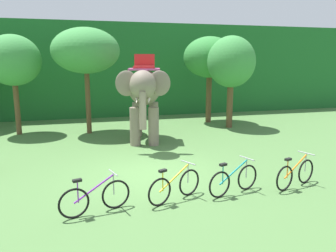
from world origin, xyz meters
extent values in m
plane|color=#4C753D|center=(0.00, 0.00, 0.00)|extent=(80.00, 80.00, 0.00)
cube|color=#1E6028|center=(0.00, 14.03, 2.91)|extent=(36.00, 6.00, 5.82)
cylinder|color=brown|center=(-4.92, 7.30, 1.22)|extent=(0.25, 0.25, 2.45)
ellipsoid|color=#3D8E42|center=(-4.92, 7.30, 3.51)|extent=(2.54, 2.54, 2.36)
cylinder|color=brown|center=(-1.63, 6.67, 1.50)|extent=(0.23, 0.23, 2.99)
ellipsoid|color=#3D8E42|center=(-1.63, 6.67, 3.96)|extent=(3.18, 3.18, 2.14)
cylinder|color=brown|center=(5.14, 7.96, 1.33)|extent=(0.31, 0.31, 2.67)
ellipsoid|color=#338438|center=(5.14, 7.96, 3.69)|extent=(2.93, 2.93, 2.28)
cylinder|color=brown|center=(5.61, 6.19, 1.13)|extent=(0.32, 0.32, 2.26)
ellipsoid|color=#3D8E42|center=(5.61, 6.19, 3.44)|extent=(2.47, 2.47, 2.63)
ellipsoid|color=gray|center=(0.73, 4.50, 2.35)|extent=(2.00, 3.14, 1.50)
cylinder|color=gray|center=(0.90, 3.53, 0.80)|extent=(0.44, 0.44, 1.60)
cylinder|color=gray|center=(0.15, 3.70, 0.80)|extent=(0.44, 0.44, 1.60)
cylinder|color=gray|center=(1.30, 5.29, 0.80)|extent=(0.44, 0.44, 1.60)
cylinder|color=gray|center=(0.55, 5.46, 0.80)|extent=(0.44, 0.44, 1.60)
ellipsoid|color=gray|center=(0.29, 2.54, 2.60)|extent=(1.22, 1.29, 1.10)
ellipsoid|color=gray|center=(0.92, 2.55, 2.65)|extent=(0.85, 0.34, 0.96)
ellipsoid|color=gray|center=(-0.29, 2.83, 2.65)|extent=(0.85, 0.34, 0.96)
cylinder|color=gray|center=(0.19, 2.11, 1.70)|extent=(0.26, 0.26, 1.40)
cone|color=beige|center=(0.41, 2.11, 2.05)|extent=(0.24, 0.58, 0.21)
cone|color=beige|center=(-0.02, 2.20, 2.05)|extent=(0.24, 0.58, 0.21)
cube|color=#BF4C8C|center=(0.75, 4.59, 3.13)|extent=(1.58, 1.56, 0.08)
cube|color=#B22323|center=(0.75, 4.59, 3.22)|extent=(1.12, 1.27, 0.10)
cube|color=#B22323|center=(0.86, 5.08, 3.50)|extent=(0.90, 0.30, 0.56)
cylinder|color=gray|center=(1.04, 5.88, 1.90)|extent=(0.08, 0.08, 0.90)
torus|color=black|center=(-2.27, -2.47, 0.36)|extent=(0.70, 0.24, 0.71)
torus|color=black|center=(-1.31, -2.19, 0.36)|extent=(0.70, 0.24, 0.71)
cylinder|color=purple|center=(-1.81, -2.33, 0.60)|extent=(0.94, 0.31, 0.54)
cylinder|color=purple|center=(-2.17, -2.44, 0.61)|extent=(0.03, 0.03, 0.52)
cube|color=black|center=(-2.17, -2.44, 0.88)|extent=(0.22, 0.15, 0.06)
cylinder|color=#9E9EA3|center=(-1.35, -2.20, 0.64)|extent=(0.03, 0.03, 0.55)
cylinder|color=#9E9EA3|center=(-1.35, -2.20, 0.91)|extent=(0.17, 0.51, 0.03)
torus|color=black|center=(-0.27, -2.33, 0.36)|extent=(0.66, 0.35, 0.71)
torus|color=black|center=(0.64, -1.90, 0.36)|extent=(0.66, 0.35, 0.71)
cylinder|color=yellow|center=(0.16, -2.12, 0.60)|extent=(0.89, 0.46, 0.54)
cylinder|color=yellow|center=(-0.18, -2.29, 0.61)|extent=(0.03, 0.03, 0.52)
cube|color=black|center=(-0.18, -2.29, 0.88)|extent=(0.22, 0.18, 0.06)
cylinder|color=#9E9EA3|center=(0.59, -1.92, 0.64)|extent=(0.03, 0.03, 0.55)
cylinder|color=#9E9EA3|center=(0.59, -1.92, 0.91)|extent=(0.25, 0.48, 0.03)
torus|color=black|center=(1.34, -2.25, 0.36)|extent=(0.69, 0.27, 0.71)
torus|color=black|center=(2.29, -1.95, 0.36)|extent=(0.69, 0.27, 0.71)
cylinder|color=teal|center=(1.79, -2.11, 0.60)|extent=(0.94, 0.34, 0.54)
cylinder|color=teal|center=(1.44, -2.22, 0.61)|extent=(0.03, 0.03, 0.52)
cube|color=black|center=(1.44, -2.22, 0.88)|extent=(0.22, 0.16, 0.06)
cylinder|color=#9E9EA3|center=(2.25, -1.96, 0.64)|extent=(0.03, 0.03, 0.55)
cylinder|color=#9E9EA3|center=(2.25, -1.96, 0.91)|extent=(0.19, 0.50, 0.03)
torus|color=black|center=(3.23, -2.29, 0.36)|extent=(0.68, 0.30, 0.71)
torus|color=black|center=(4.16, -1.94, 0.36)|extent=(0.68, 0.30, 0.71)
cylinder|color=orange|center=(3.67, -2.12, 0.60)|extent=(0.92, 0.38, 0.54)
cylinder|color=orange|center=(3.32, -2.25, 0.61)|extent=(0.03, 0.03, 0.52)
cube|color=black|center=(3.32, -2.25, 0.88)|extent=(0.22, 0.16, 0.06)
cylinder|color=#9E9EA3|center=(4.12, -1.95, 0.64)|extent=(0.03, 0.03, 0.55)
cylinder|color=#9E9EA3|center=(4.12, -1.95, 0.91)|extent=(0.21, 0.50, 0.03)
camera|label=1|loc=(-2.04, -9.67, 3.47)|focal=35.36mm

